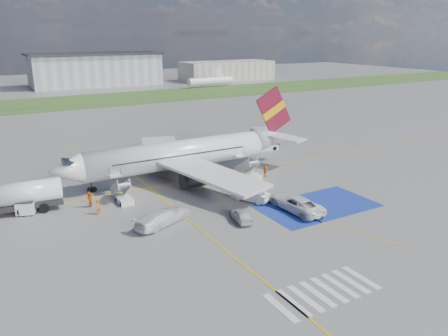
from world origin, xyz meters
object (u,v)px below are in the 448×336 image
at_px(van_white_a, 296,201).
at_px(airliner, 187,153).
at_px(gpu_cart, 26,209).
at_px(belt_loader, 262,147).
at_px(fuel_tanker, 14,201).
at_px(car_silver_a, 241,215).
at_px(van_white_b, 164,214).
at_px(car_silver_b, 250,195).

bearing_deg(van_white_a, airliner, -74.18).
distance_m(gpu_cart, belt_loader, 40.86).
relative_size(gpu_cart, van_white_a, 0.37).
distance_m(airliner, belt_loader, 19.22).
height_order(airliner, gpu_cart, airliner).
height_order(fuel_tanker, van_white_a, fuel_tanker).
height_order(gpu_cart, van_white_a, van_white_a).
xyz_separation_m(car_silver_a, van_white_a, (7.15, -0.51, 0.45)).
bearing_deg(belt_loader, airliner, -144.83).
bearing_deg(car_silver_a, van_white_b, -13.70).
bearing_deg(belt_loader, fuel_tanker, -152.79).
distance_m(fuel_tanker, car_silver_b, 27.27).
bearing_deg(airliner, belt_loader, 20.75).
bearing_deg(fuel_tanker, car_silver_a, -29.93).
bearing_deg(van_white_a, van_white_b, -16.85).
relative_size(car_silver_b, van_white_b, 0.88).
xyz_separation_m(airliner, van_white_a, (5.46, -17.64, -2.26)).
bearing_deg(van_white_a, gpu_cart, -28.63).
height_order(airliner, van_white_a, airliner).
xyz_separation_m(van_white_a, van_white_b, (-14.69, 4.06, -0.06)).
relative_size(car_silver_a, van_white_a, 0.66).
bearing_deg(van_white_a, car_silver_b, -60.90).
distance_m(gpu_cart, van_white_b, 16.02).
distance_m(fuel_tanker, gpu_cart, 1.71).
xyz_separation_m(gpu_cart, van_white_a, (27.23, -14.02, 0.40)).
distance_m(fuel_tanker, van_white_a, 32.05).
xyz_separation_m(car_silver_b, van_white_b, (-11.75, -0.94, 0.28)).
height_order(gpu_cart, car_silver_a, gpu_cart).
bearing_deg(car_silver_a, belt_loader, -117.64).
bearing_deg(van_white_b, car_silver_b, -109.31).
relative_size(belt_loader, van_white_b, 1.12).
bearing_deg(van_white_b, van_white_a, -129.34).
relative_size(gpu_cart, van_white_b, 0.40).
distance_m(belt_loader, car_silver_b, 24.64).
distance_m(car_silver_b, van_white_a, 5.81).
height_order(gpu_cart, van_white_b, van_white_b).
relative_size(airliner, car_silver_a, 9.23).
relative_size(airliner, car_silver_b, 7.69).
height_order(car_silver_a, van_white_b, van_white_b).
bearing_deg(van_white_a, fuel_tanker, -29.63).
height_order(fuel_tanker, car_silver_a, fuel_tanker).
xyz_separation_m(car_silver_a, van_white_b, (-7.54, 3.55, 0.39)).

